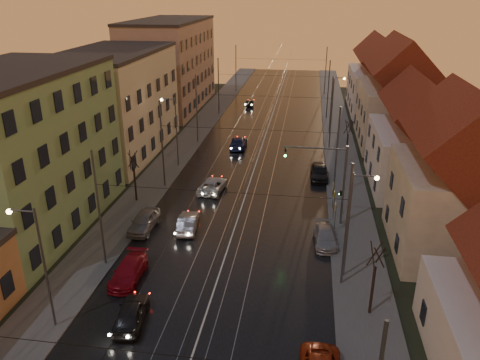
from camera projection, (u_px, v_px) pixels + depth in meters
The scene contains 41 objects.
road at pixel (263, 143), 61.99m from camera, with size 16.00×120.00×0.04m, color black.
sidewalk_left at pixel (190, 139), 63.32m from camera, with size 4.00×120.00×0.15m, color #4C4C4C.
sidewalk_right at pixel (340, 146), 60.62m from camera, with size 4.00×120.00×0.15m, color #4C4C4C.
tram_rail_0 at pixel (246, 142), 62.28m from camera, with size 0.06×120.00×0.03m, color gray.
tram_rail_1 at pixel (257, 142), 62.08m from camera, with size 0.06×120.00×0.03m, color gray.
tram_rail_2 at pixel (269, 143), 61.88m from camera, with size 0.06×120.00×0.03m, color gray.
tram_rail_3 at pixel (279, 143), 61.68m from camera, with size 0.06×120.00×0.03m, color gray.
apartment_left_1 at pixel (19, 155), 38.11m from camera, with size 10.00×18.00×13.00m, color #679B62.
apartment_left_2 at pixel (115, 104), 56.59m from camera, with size 10.00×20.00×12.00m, color beige.
apartment_left_3 at pixel (170, 66), 78.15m from camera, with size 10.00×24.00×14.00m, color #9C7965.
house_right_1 at pixel (458, 186), 34.76m from camera, with size 8.67×10.20×10.80m.
house_right_2 at pixel (420, 143), 46.96m from camera, with size 9.18×12.24×9.20m.
house_right_3 at pixel (397, 99), 60.24m from camera, with size 9.18×14.28×11.50m.
house_right_4 at pixel (379, 80), 76.99m from camera, with size 9.18×16.32×10.00m.
catenary_pole_l_1 at pixel (99, 210), 33.10m from camera, with size 0.16×0.16×9.00m, color #595B60.
catenary_pole_r_1 at pixel (347, 227), 30.77m from camera, with size 0.16×0.16×9.00m, color #595B60.
catenary_pole_l_2 at pixel (162, 145), 46.81m from camera, with size 0.16×0.16×9.00m, color #595B60.
catenary_pole_r_2 at pixel (337, 153), 44.49m from camera, with size 0.16×0.16×9.00m, color #595B60.
catenary_pole_l_3 at pixel (197, 109), 60.53m from camera, with size 0.16×0.16×9.00m, color #595B60.
catenary_pole_r_3 at pixel (331, 114), 58.21m from camera, with size 0.16×0.16×9.00m, color #595B60.
catenary_pole_l_4 at pixel (218, 87), 74.25m from camera, with size 0.16×0.16×9.00m, color #595B60.
catenary_pole_r_4 at pixel (328, 90), 71.93m from camera, with size 0.16×0.16×9.00m, color #595B60.
catenary_pole_l_5 at pixel (236, 69), 90.71m from camera, with size 0.16×0.16×9.00m, color #595B60.
catenary_pole_r_5 at pixel (326, 71), 88.39m from camera, with size 0.16×0.16×9.00m, color #595B60.
street_lamp_0 at pixel (38, 257), 26.61m from camera, with size 1.75×0.32×8.00m.
street_lamp_1 at pixel (354, 216), 31.47m from camera, with size 1.75×0.32×8.00m.
street_lamp_2 at pixel (174, 125), 52.22m from camera, with size 1.75×0.32×8.00m.
street_lamp_3 at pixel (334, 99), 64.39m from camera, with size 1.75×0.32×8.00m.
traffic_light_mast at pixel (332, 175), 39.05m from camera, with size 5.30×0.32×7.20m.
bare_tree_0 at pixel (135, 178), 44.14m from camera, with size 1.09×1.09×5.11m.
bare_tree_1 at pixel (373, 281), 28.58m from camera, with size 1.09×1.09×5.11m.
bare_tree_2 at pixel (347, 142), 54.16m from camera, with size 1.09×1.09×5.11m.
driving_car_0 at pixel (131, 313), 28.54m from camera, with size 1.66×4.14×1.41m, color black.
driving_car_1 at pixel (188, 222), 39.60m from camera, with size 1.46×4.18×1.38m, color #949499.
driving_car_2 at pixel (213, 185), 47.11m from camera, with size 2.14×4.63×1.29m, color #BABABA.
driving_car_3 at pixel (238, 143), 59.93m from camera, with size 1.96×4.83×1.40m, color #171D45.
driving_car_4 at pixel (250, 103), 81.06m from camera, with size 1.44×3.57×1.22m, color black.
parked_left_2 at pixel (128, 271), 32.86m from camera, with size 1.84×4.52×1.31m, color maroon.
parked_left_3 at pixel (144, 221), 39.65m from camera, with size 1.79×4.44×1.51m, color #95959A.
parked_right_1 at pixel (325, 237), 37.44m from camera, with size 1.73×4.25×1.23m, color #A8A9AD.
parked_right_2 at pixel (319, 172), 50.21m from camera, with size 1.84×4.58×1.56m, color black.
Camera 1 is at (5.63, -18.99, 19.11)m, focal length 35.00 mm.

